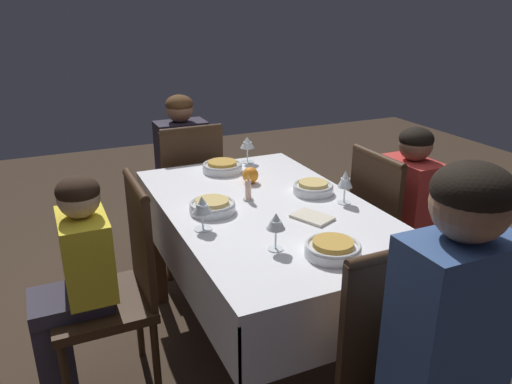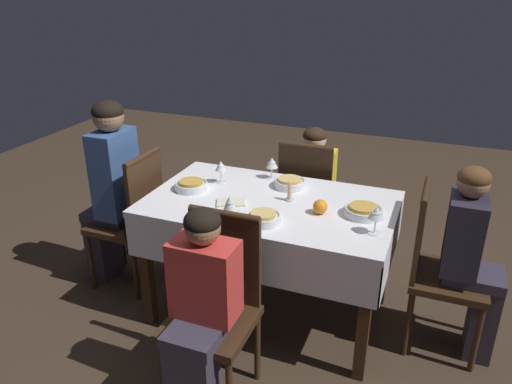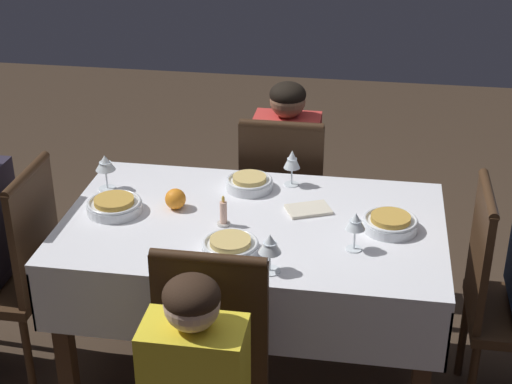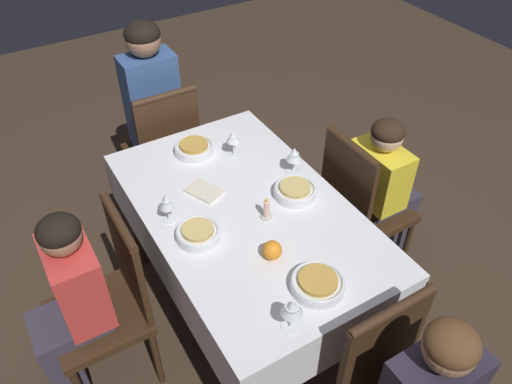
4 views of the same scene
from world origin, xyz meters
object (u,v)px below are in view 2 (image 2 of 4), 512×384
(bowl_south, at_px, (290,183))
(wine_glass_west, at_px, (376,214))
(person_child_yellow, at_px, (315,185))
(person_adult_denim, at_px, (111,184))
(wine_glass_north, at_px, (230,204))
(person_child_red, at_px, (200,310))
(candle_centerpiece, at_px, (290,194))
(wine_glass_south, at_px, (272,163))
(person_child_dark, at_px, (472,256))
(wine_glass_east, at_px, (221,167))
(orange_fruit, at_px, (320,207))
(bowl_east, at_px, (191,185))
(bowl_west, at_px, (363,211))
(chair_west, at_px, (437,263))
(chair_east, at_px, (133,215))
(chair_south, at_px, (308,198))
(dining_table, at_px, (270,217))
(chair_north, at_px, (216,300))
(bowl_north, at_px, (263,217))
(napkin_red_folded, at_px, (231,202))

(bowl_south, height_order, wine_glass_west, wine_glass_west)
(person_child_yellow, bearing_deg, person_adult_denim, 36.88)
(person_child_yellow, distance_m, wine_glass_north, 1.21)
(person_child_red, bearing_deg, candle_centerpiece, 81.35)
(wine_glass_west, xyz_separation_m, candle_centerpiece, (0.52, -0.22, -0.07))
(wine_glass_west, bearing_deg, wine_glass_south, -34.65)
(person_child_dark, distance_m, wine_glass_west, 0.61)
(wine_glass_south, relative_size, candle_centerpiece, 1.16)
(wine_glass_east, bearing_deg, orange_fruit, 163.65)
(person_child_yellow, bearing_deg, bowl_east, 57.07)
(person_adult_denim, height_order, bowl_west, person_adult_denim)
(chair_west, bearing_deg, chair_east, 93.18)
(chair_south, bearing_deg, person_adult_denim, 31.04)
(chair_south, height_order, candle_centerpiece, chair_south)
(person_child_yellow, bearing_deg, chair_west, 140.08)
(chair_south, relative_size, bowl_west, 4.56)
(dining_table, bearing_deg, chair_east, 1.35)
(chair_north, height_order, bowl_south, chair_north)
(wine_glass_south, bearing_deg, bowl_north, 105.69)
(chair_west, xyz_separation_m, person_child_yellow, (0.89, -0.75, 0.03))
(person_child_yellow, xyz_separation_m, bowl_west, (-0.48, 0.82, 0.24))
(chair_south, relative_size, wine_glass_south, 6.79)
(person_child_dark, bearing_deg, chair_north, 123.26)
(candle_centerpiece, bearing_deg, dining_table, 25.42)
(dining_table, relative_size, chair_north, 1.49)
(chair_west, xyz_separation_m, bowl_north, (0.88, 0.34, 0.28))
(dining_table, distance_m, bowl_west, 0.54)
(person_child_dark, bearing_deg, wine_glass_west, 117.73)
(dining_table, distance_m, chair_south, 0.68)
(wine_glass_east, xyz_separation_m, orange_fruit, (-0.68, 0.20, -0.07))
(chair_east, xyz_separation_m, bowl_east, (-0.44, -0.01, 0.28))
(dining_table, height_order, orange_fruit, orange_fruit)
(person_child_dark, relative_size, wine_glass_east, 7.61)
(bowl_east, xyz_separation_m, candle_centerpiece, (-0.60, -0.06, 0.01))
(person_adult_denim, bearing_deg, person_child_dark, 92.73)
(person_adult_denim, relative_size, wine_glass_north, 8.32)
(chair_north, relative_size, candle_centerpiece, 7.89)
(chair_east, height_order, bowl_west, chair_east)
(person_adult_denim, xyz_separation_m, person_child_red, (-1.06, 0.80, -0.14))
(person_child_yellow, bearing_deg, wine_glass_south, 72.53)
(wine_glass_east, distance_m, napkin_red_folded, 0.33)
(dining_table, distance_m, chair_west, 0.95)
(chair_west, height_order, candle_centerpiece, chair_west)
(wine_glass_south, bearing_deg, bowl_west, 153.27)
(person_adult_denim, distance_m, wine_glass_north, 1.04)
(person_adult_denim, relative_size, bowl_south, 6.44)
(chair_north, bearing_deg, dining_table, 87.20)
(chair_north, height_order, orange_fruit, chair_north)
(chair_north, distance_m, wine_glass_west, 0.89)
(candle_centerpiece, bearing_deg, chair_east, 3.85)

